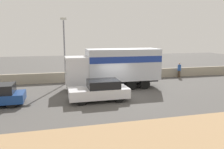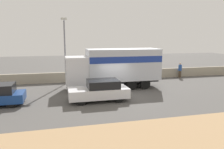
% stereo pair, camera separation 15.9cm
% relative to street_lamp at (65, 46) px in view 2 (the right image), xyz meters
% --- Properties ---
extents(ground_plane, '(80.00, 80.00, 0.00)m').
position_rel_street_lamp_xyz_m(ground_plane, '(3.79, -5.72, -3.74)').
color(ground_plane, '#514F4C').
extents(dirt_shoulder_foreground, '(60.00, 4.19, 0.04)m').
position_rel_street_lamp_xyz_m(dirt_shoulder_foreground, '(3.79, -13.05, -3.72)').
color(dirt_shoulder_foreground, tan).
rests_on(dirt_shoulder_foreground, ground_plane).
extents(stone_wall_backdrop, '(60.00, 0.35, 1.02)m').
position_rel_street_lamp_xyz_m(stone_wall_backdrop, '(3.79, 0.88, -3.22)').
color(stone_wall_backdrop, '#A39984').
rests_on(stone_wall_backdrop, ground_plane).
extents(street_lamp, '(0.56, 0.28, 6.39)m').
position_rel_street_lamp_xyz_m(street_lamp, '(0.00, 0.00, 0.00)').
color(street_lamp, slate).
rests_on(street_lamp, ground_plane).
extents(box_truck, '(8.29, 2.52, 3.55)m').
position_rel_street_lamp_xyz_m(box_truck, '(4.29, -3.02, -1.66)').
color(box_truck, silver).
rests_on(box_truck, ground_plane).
extents(car_hatchback, '(4.30, 1.87, 1.52)m').
position_rel_street_lamp_xyz_m(car_hatchback, '(2.15, -6.53, -2.97)').
color(car_hatchback, silver).
rests_on(car_hatchback, ground_plane).
extents(pedestrian, '(0.37, 0.37, 1.70)m').
position_rel_street_lamp_xyz_m(pedestrian, '(12.78, 0.31, -2.86)').
color(pedestrian, '#473828').
rests_on(pedestrian, ground_plane).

